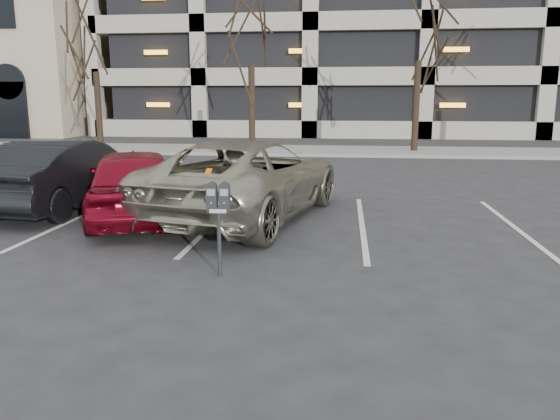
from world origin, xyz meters
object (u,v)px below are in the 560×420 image
at_px(tree_a, 93,22).
at_px(car_dark, 68,174).
at_px(parking_meter, 218,206).
at_px(tree_c, 421,2).
at_px(car_red, 134,183).
at_px(tree_b, 251,10).
at_px(suv_silver, 246,179).

height_order(tree_a, car_dark, tree_a).
bearing_deg(parking_meter, tree_c, 71.40).
bearing_deg(car_red, tree_a, -83.15).
relative_size(tree_a, car_dark, 1.70).
bearing_deg(tree_b, tree_a, 180.00).
distance_m(suv_silver, car_red, 2.16).
distance_m(tree_a, car_dark, 14.65).
bearing_deg(suv_silver, car_red, 25.85).
distance_m(tree_a, car_red, 16.16).
bearing_deg(parking_meter, suv_silver, 91.24).
bearing_deg(tree_b, car_dark, -98.17).
distance_m(suv_silver, car_dark, 3.97).
height_order(car_red, car_dark, car_dark).
distance_m(tree_a, tree_b, 7.01).
bearing_deg(tree_a, suv_silver, -55.54).
bearing_deg(suv_silver, tree_b, -67.78).
relative_size(suv_silver, car_red, 1.43).
xyz_separation_m(tree_a, suv_silver, (9.11, -13.27, -4.76)).
height_order(tree_a, tree_b, tree_b).
bearing_deg(tree_a, car_red, -63.03).
xyz_separation_m(tree_b, parking_meter, (2.40, -16.93, -4.99)).
bearing_deg(car_dark, suv_silver, -179.99).
bearing_deg(car_dark, tree_c, -118.37).
distance_m(parking_meter, car_dark, 5.90).
height_order(tree_b, tree_c, tree_c).
xyz_separation_m(tree_a, parking_meter, (9.40, -16.93, -4.58)).
relative_size(tree_b, car_dark, 1.82).
bearing_deg(parking_meter, tree_b, 94.67).
distance_m(tree_c, suv_silver, 15.12).
height_order(parking_meter, car_dark, car_dark).
height_order(parking_meter, car_red, car_red).
height_order(suv_silver, car_red, suv_silver).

